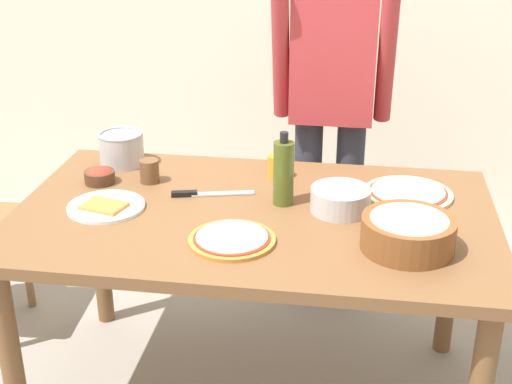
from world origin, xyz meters
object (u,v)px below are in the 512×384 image
Objects in this scene: pizza_raw_on_board at (408,193)px; chef_knife at (202,194)px; popcorn_bowl at (408,230)px; pizza_cooked_on_tray at (232,239)px; dining_table at (254,236)px; person_cook at (332,99)px; plate_with_slice at (106,206)px; cup_orange at (277,166)px; steel_pot at (121,148)px; small_sauce_bowl at (100,175)px; mixing_bowl_steel at (340,200)px; cup_small_brown at (150,171)px; olive_oil_bottle at (284,173)px.

chef_knife is at bearing -171.23° from pizza_raw_on_board.
pizza_cooked_on_tray is at bearing -175.98° from popcorn_bowl.
pizza_raw_on_board is at bearing 22.63° from dining_table.
person_cook is at bearing 106.75° from popcorn_bowl.
person_cook is 6.23× the size of plate_with_slice.
steel_pot is at bearing 176.52° from cup_orange.
mixing_bowl_steel is at bearing -6.96° from small_sauce_bowl.
dining_table is 0.55m from popcorn_bowl.
chef_knife is (0.30, 0.16, -0.00)m from plate_with_slice.
steel_pot is at bearing 135.43° from cup_small_brown.
cup_small_brown is (-0.38, 0.42, 0.03)m from pizza_cooked_on_tray.
cup_orange is (-0.45, 0.50, -0.02)m from popcorn_bowl.
cup_orange is at bearing 34.20° from plate_with_slice.
popcorn_bowl reaches higher than mixing_bowl_steel.
person_cook is at bearing 68.97° from cup_orange.
chef_knife is at bearing 157.34° from popcorn_bowl.
plate_with_slice is 1.30× the size of mixing_bowl_steel.
popcorn_bowl is 1.19m from steel_pot.
cup_small_brown is at bearing -178.83° from pizza_raw_on_board.
plate_with_slice is at bearing -174.09° from dining_table.
mixing_bowl_steel reaches higher than plate_with_slice.
pizza_raw_on_board is 3.64× the size of cup_orange.
olive_oil_bottle is at bearing -6.53° from small_sauce_bowl.
cup_orange is (-0.05, 0.23, -0.07)m from olive_oil_bottle.
person_cook is at bearing 57.99° from chef_knife.
person_cook reaches higher than cup_small_brown.
steel_pot is at bearing 157.94° from olive_oil_bottle.
steel_pot reaches higher than cup_orange.
plate_with_slice is at bearing -131.11° from person_cook.
dining_table is at bearing -25.21° from cup_small_brown.
popcorn_bowl is (0.99, -0.13, 0.05)m from plate_with_slice.
olive_oil_bottle is at bearing -162.69° from pizza_raw_on_board.
person_cook is 8.10× the size of mixing_bowl_steel.
steel_pot is (-0.57, 0.35, 0.16)m from dining_table.
small_sauce_bowl is (-1.09, 0.34, -0.03)m from popcorn_bowl.
pizza_cooked_on_tray is at bearing -47.48° from cup_small_brown.
steel_pot is (-0.85, 0.30, 0.03)m from mixing_bowl_steel.
cup_small_brown is 0.24m from chef_knife.
dining_table is at bearing 159.50° from popcorn_bowl.
chef_knife is at bearing 116.93° from pizza_cooked_on_tray.
cup_small_brown is (0.16, -0.15, -0.02)m from steel_pot.
olive_oil_bottle reaches higher than mixing_bowl_steel.
pizza_cooked_on_tray is at bearing -141.44° from pizza_raw_on_board.
plate_with_slice is at bearing -79.38° from steel_pot.
mixing_bowl_steel is (0.32, 0.27, 0.03)m from pizza_cooked_on_tray.
popcorn_bowl is 0.98m from cup_small_brown.
mixing_bowl_steel reaches higher than small_sauce_bowl.
cup_small_brown reaches higher than small_sauce_bowl.
small_sauce_bowl reaches higher than chef_knife.
pizza_cooked_on_tray is 0.54m from cup_orange.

